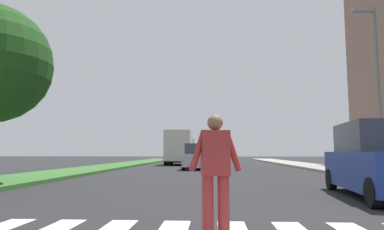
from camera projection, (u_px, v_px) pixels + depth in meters
name	position (u px, v px, depth m)	size (l,w,h in m)	color
ground_plane	(210.00, 167.00, 27.23)	(140.00, 140.00, 0.00)	#262628
median_strip	(106.00, 167.00, 25.70)	(3.18, 64.00, 0.15)	#386B2D
sidewalk_right	(322.00, 168.00, 24.80)	(3.00, 64.00, 0.15)	#9E9991
street_lamp_right	(375.00, 74.00, 15.42)	(1.02, 0.24, 7.50)	slate
pedestrian_performer	(215.00, 169.00, 4.80)	(0.75, 0.30, 1.69)	#B23333
suv_crossing	(381.00, 161.00, 9.16)	(2.36, 4.76, 1.97)	navy
sedan_midblock	(197.00, 158.00, 24.01)	(1.90, 4.20, 1.75)	#B7B7BC
sedan_distant	(176.00, 156.00, 33.58)	(2.01, 4.27, 1.63)	gray
sedan_far_horizon	(206.00, 155.00, 49.09)	(2.03, 4.61, 1.71)	gray
truck_box_delivery	(180.00, 147.00, 32.90)	(2.40, 6.20, 3.10)	#474C51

